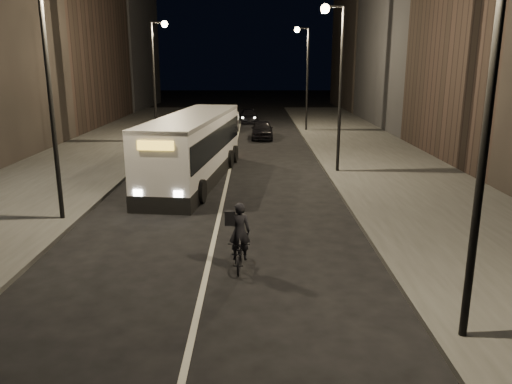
{
  "coord_description": "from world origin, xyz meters",
  "views": [
    {
      "loc": [
        1.32,
        -13.17,
        5.6
      ],
      "look_at": [
        1.37,
        2.52,
        1.5
      ],
      "focal_mm": 35.0,
      "sensor_mm": 36.0,
      "label": 1
    }
  ],
  "objects_px": {
    "car_near": "(262,130)",
    "streetlight_left_near": "(55,69)",
    "streetlight_right_far": "(304,65)",
    "car_mid": "(230,120)",
    "streetlight_left_far": "(157,65)",
    "car_far": "(249,116)",
    "city_bus": "(194,145)",
    "streetlight_right_near": "(478,76)",
    "cyclist_on_bicycle": "(240,246)",
    "streetlight_right_mid": "(336,67)"
  },
  "relations": [
    {
      "from": "city_bus",
      "to": "streetlight_right_far",
      "type": "bearing_deg",
      "value": 75.0
    },
    {
      "from": "city_bus",
      "to": "cyclist_on_bicycle",
      "type": "height_order",
      "value": "city_bus"
    },
    {
      "from": "car_far",
      "to": "city_bus",
      "type": "bearing_deg",
      "value": -100.44
    },
    {
      "from": "city_bus",
      "to": "car_mid",
      "type": "distance_m",
      "value": 18.85
    },
    {
      "from": "car_near",
      "to": "car_mid",
      "type": "xyz_separation_m",
      "value": [
        -2.7,
        5.27,
        0.09
      ]
    },
    {
      "from": "streetlight_right_far",
      "to": "car_mid",
      "type": "bearing_deg",
      "value": 166.02
    },
    {
      "from": "streetlight_left_near",
      "to": "cyclist_on_bicycle",
      "type": "relative_size",
      "value": 4.14
    },
    {
      "from": "car_near",
      "to": "cyclist_on_bicycle",
      "type": "bearing_deg",
      "value": -91.8
    },
    {
      "from": "streetlight_right_near",
      "to": "car_far",
      "type": "relative_size",
      "value": 2.0
    },
    {
      "from": "streetlight_right_near",
      "to": "car_near",
      "type": "height_order",
      "value": "streetlight_right_near"
    },
    {
      "from": "city_bus",
      "to": "car_near",
      "type": "height_order",
      "value": "city_bus"
    },
    {
      "from": "city_bus",
      "to": "streetlight_left_far",
      "type": "bearing_deg",
      "value": 115.15
    },
    {
      "from": "streetlight_right_mid",
      "to": "city_bus",
      "type": "distance_m",
      "value": 7.93
    },
    {
      "from": "streetlight_right_far",
      "to": "streetlight_left_far",
      "type": "relative_size",
      "value": 1.0
    },
    {
      "from": "streetlight_right_near",
      "to": "city_bus",
      "type": "bearing_deg",
      "value": 115.23
    },
    {
      "from": "streetlight_right_near",
      "to": "streetlight_left_far",
      "type": "xyz_separation_m",
      "value": [
        -10.66,
        26.0,
        0.0
      ]
    },
    {
      "from": "streetlight_right_mid",
      "to": "streetlight_left_far",
      "type": "distance_m",
      "value": 14.62
    },
    {
      "from": "streetlight_right_far",
      "to": "car_far",
      "type": "relative_size",
      "value": 2.0
    },
    {
      "from": "streetlight_right_near",
      "to": "city_bus",
      "type": "height_order",
      "value": "streetlight_right_near"
    },
    {
      "from": "streetlight_left_far",
      "to": "streetlight_right_mid",
      "type": "bearing_deg",
      "value": -43.16
    },
    {
      "from": "streetlight_right_far",
      "to": "streetlight_left_near",
      "type": "distance_m",
      "value": 26.26
    },
    {
      "from": "streetlight_right_mid",
      "to": "streetlight_right_far",
      "type": "distance_m",
      "value": 16.0
    },
    {
      "from": "car_near",
      "to": "streetlight_left_near",
      "type": "bearing_deg",
      "value": -109.13
    },
    {
      "from": "streetlight_left_near",
      "to": "car_mid",
      "type": "height_order",
      "value": "streetlight_left_near"
    },
    {
      "from": "cyclist_on_bicycle",
      "to": "car_mid",
      "type": "bearing_deg",
      "value": 94.33
    },
    {
      "from": "streetlight_left_near",
      "to": "cyclist_on_bicycle",
      "type": "bearing_deg",
      "value": -33.98
    },
    {
      "from": "streetlight_left_far",
      "to": "car_far",
      "type": "height_order",
      "value": "streetlight_left_far"
    },
    {
      "from": "streetlight_left_far",
      "to": "car_near",
      "type": "xyz_separation_m",
      "value": [
        7.23,
        2.26,
        -4.69
      ]
    },
    {
      "from": "streetlight_left_far",
      "to": "car_far",
      "type": "relative_size",
      "value": 2.0
    },
    {
      "from": "cyclist_on_bicycle",
      "to": "car_mid",
      "type": "distance_m",
      "value": 29.78
    },
    {
      "from": "streetlight_right_mid",
      "to": "car_near",
      "type": "distance_m",
      "value": 13.56
    },
    {
      "from": "cyclist_on_bicycle",
      "to": "car_far",
      "type": "height_order",
      "value": "cyclist_on_bicycle"
    },
    {
      "from": "streetlight_right_far",
      "to": "streetlight_left_far",
      "type": "height_order",
      "value": "same"
    },
    {
      "from": "cyclist_on_bicycle",
      "to": "car_far",
      "type": "distance_m",
      "value": 34.89
    },
    {
      "from": "car_far",
      "to": "streetlight_left_near",
      "type": "bearing_deg",
      "value": -106.02
    },
    {
      "from": "streetlight_right_near",
      "to": "car_near",
      "type": "bearing_deg",
      "value": 96.92
    },
    {
      "from": "streetlight_right_near",
      "to": "city_bus",
      "type": "relative_size",
      "value": 0.68
    },
    {
      "from": "streetlight_right_near",
      "to": "car_mid",
      "type": "bearing_deg",
      "value": 100.36
    },
    {
      "from": "streetlight_right_far",
      "to": "city_bus",
      "type": "distance_m",
      "value": 18.98
    },
    {
      "from": "cyclist_on_bicycle",
      "to": "car_mid",
      "type": "height_order",
      "value": "cyclist_on_bicycle"
    },
    {
      "from": "car_near",
      "to": "car_far",
      "type": "distance_m",
      "value": 10.48
    },
    {
      "from": "streetlight_right_near",
      "to": "streetlight_left_near",
      "type": "distance_m",
      "value": 13.33
    },
    {
      "from": "cyclist_on_bicycle",
      "to": "car_far",
      "type": "xyz_separation_m",
      "value": [
        -0.11,
        34.89,
        -0.06
      ]
    },
    {
      "from": "streetlight_left_near",
      "to": "car_mid",
      "type": "bearing_deg",
      "value": 79.93
    },
    {
      "from": "streetlight_right_near",
      "to": "cyclist_on_bicycle",
      "type": "height_order",
      "value": "streetlight_right_near"
    },
    {
      "from": "city_bus",
      "to": "cyclist_on_bicycle",
      "type": "xyz_separation_m",
      "value": [
        2.51,
        -10.92,
        -1.07
      ]
    },
    {
      "from": "streetlight_right_far",
      "to": "car_far",
      "type": "bearing_deg",
      "value": 124.15
    },
    {
      "from": "streetlight_left_far",
      "to": "car_far",
      "type": "bearing_deg",
      "value": 64.19
    },
    {
      "from": "streetlight_right_mid",
      "to": "streetlight_left_near",
      "type": "xyz_separation_m",
      "value": [
        -10.66,
        -8.0,
        0.0
      ]
    },
    {
      "from": "streetlight_right_near",
      "to": "streetlight_right_far",
      "type": "height_order",
      "value": "same"
    }
  ]
}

